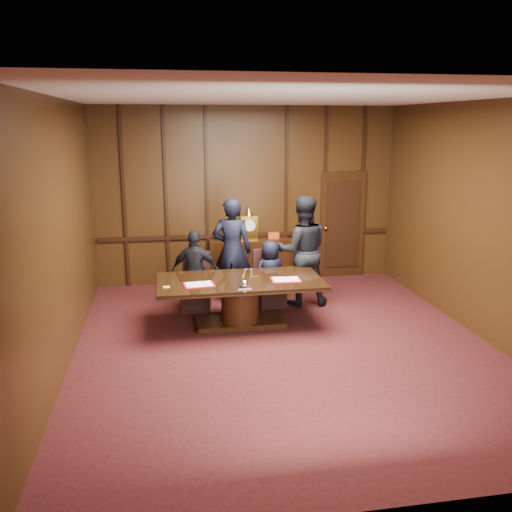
# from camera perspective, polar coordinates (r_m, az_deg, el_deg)

# --- Properties ---
(room) EXTENTS (7.00, 7.04, 3.50)m
(room) POSITION_cam_1_polar(r_m,az_deg,el_deg) (7.66, 3.45, 2.95)
(room) COLOR #340E10
(room) RESTS_ON ground
(sideboard) EXTENTS (1.60, 0.45, 1.54)m
(sideboard) POSITION_cam_1_polar(r_m,az_deg,el_deg) (10.91, -0.73, -0.37)
(sideboard) COLOR black
(sideboard) RESTS_ON ground
(conference_table) EXTENTS (2.62, 1.32, 0.76)m
(conference_table) POSITION_cam_1_polar(r_m,az_deg,el_deg) (8.63, -1.69, -4.09)
(conference_table) COLOR black
(conference_table) RESTS_ON ground
(folder_left) EXTENTS (0.49, 0.38, 0.02)m
(folder_left) POSITION_cam_1_polar(r_m,az_deg,el_deg) (8.31, -6.03, -3.01)
(folder_left) COLOR #AE1019
(folder_left) RESTS_ON conference_table
(folder_right) EXTENTS (0.48, 0.35, 0.02)m
(folder_right) POSITION_cam_1_polar(r_m,az_deg,el_deg) (8.53, 3.16, -2.50)
(folder_right) COLOR #AE1019
(folder_right) RESTS_ON conference_table
(inkstand) EXTENTS (0.20, 0.14, 0.12)m
(inkstand) POSITION_cam_1_polar(r_m,az_deg,el_deg) (8.12, -1.25, -3.01)
(inkstand) COLOR white
(inkstand) RESTS_ON conference_table
(notepad) EXTENTS (0.10, 0.07, 0.01)m
(notepad) POSITION_cam_1_polar(r_m,az_deg,el_deg) (8.26, -9.42, -3.25)
(notepad) COLOR #F1CF76
(notepad) RESTS_ON conference_table
(chair_left) EXTENTS (0.55, 0.55, 0.99)m
(chair_left) POSITION_cam_1_polar(r_m,az_deg,el_deg) (9.47, -6.32, -3.91)
(chair_left) COLOR black
(chair_left) RESTS_ON ground
(chair_right) EXTENTS (0.56, 0.56, 0.99)m
(chair_right) POSITION_cam_1_polar(r_m,az_deg,el_deg) (9.63, 1.38, -3.53)
(chair_right) COLOR black
(chair_right) RESTS_ON ground
(signatory_left) EXTENTS (0.88, 0.52, 1.41)m
(signatory_left) POSITION_cam_1_polar(r_m,az_deg,el_deg) (9.28, -6.39, -1.63)
(signatory_left) COLOR black
(signatory_left) RESTS_ON ground
(signatory_right) EXTENTS (0.66, 0.52, 1.20)m
(signatory_right) POSITION_cam_1_polar(r_m,az_deg,el_deg) (9.47, 1.51, -1.90)
(signatory_right) COLOR black
(signatory_right) RESTS_ON ground
(witness_left) EXTENTS (0.79, 0.62, 1.91)m
(witness_left) POSITION_cam_1_polar(r_m,az_deg,el_deg) (9.64, -2.53, 0.57)
(witness_left) COLOR black
(witness_left) RESTS_ON ground
(witness_right) EXTENTS (1.01, 0.82, 1.95)m
(witness_right) POSITION_cam_1_polar(r_m,az_deg,el_deg) (9.57, 4.89, 0.55)
(witness_right) COLOR black
(witness_right) RESTS_ON ground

